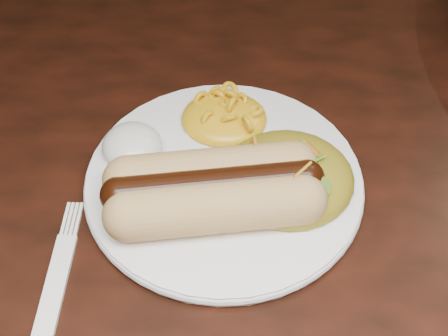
{
  "coord_description": "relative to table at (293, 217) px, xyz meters",
  "views": [
    {
      "loc": [
        -0.06,
        -0.37,
        1.15
      ],
      "look_at": [
        -0.07,
        -0.04,
        0.77
      ],
      "focal_mm": 50.0,
      "sensor_mm": 36.0,
      "label": 1
    }
  ],
  "objects": [
    {
      "name": "mac_and_cheese",
      "position": [
        -0.07,
        0.02,
        0.12
      ],
      "size": [
        0.1,
        0.09,
        0.03
      ],
      "primitive_type": "ellipsoid",
      "rotation": [
        0.0,
        0.0,
        -0.43
      ],
      "color": "orange",
      "rests_on": "plate"
    },
    {
      "name": "taco_salad",
      "position": [
        -0.02,
        -0.04,
        0.12
      ],
      "size": [
        0.11,
        0.1,
        0.05
      ],
      "rotation": [
        0.0,
        0.0,
        -0.27
      ],
      "color": "orange",
      "rests_on": "plate"
    },
    {
      "name": "plate",
      "position": [
        -0.07,
        -0.04,
        0.1
      ],
      "size": [
        0.26,
        0.26,
        0.01
      ],
      "primitive_type": "cylinder",
      "rotation": [
        0.0,
        0.0,
        -0.17
      ],
      "color": "white",
      "rests_on": "table"
    },
    {
      "name": "sour_cream",
      "position": [
        -0.14,
        -0.02,
        0.12
      ],
      "size": [
        0.07,
        0.07,
        0.03
      ],
      "primitive_type": "ellipsoid",
      "rotation": [
        0.0,
        0.0,
        -0.37
      ],
      "color": "white",
      "rests_on": "plate"
    },
    {
      "name": "hotdog",
      "position": [
        -0.07,
        -0.07,
        0.13
      ],
      "size": [
        0.14,
        0.09,
        0.04
      ],
      "rotation": [
        0.0,
        0.0,
        0.15
      ],
      "color": "tan",
      "rests_on": "plate"
    },
    {
      "name": "table",
      "position": [
        0.0,
        0.0,
        0.0
      ],
      "size": [
        1.6,
        0.9,
        0.75
      ],
      "color": "black",
      "rests_on": "floor"
    },
    {
      "name": "fork",
      "position": [
        -0.19,
        -0.15,
        0.09
      ],
      "size": [
        0.02,
        0.14,
        0.0
      ],
      "primitive_type": "cube",
      "rotation": [
        0.0,
        0.0,
        -0.01
      ],
      "color": "white",
      "rests_on": "table"
    }
  ]
}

